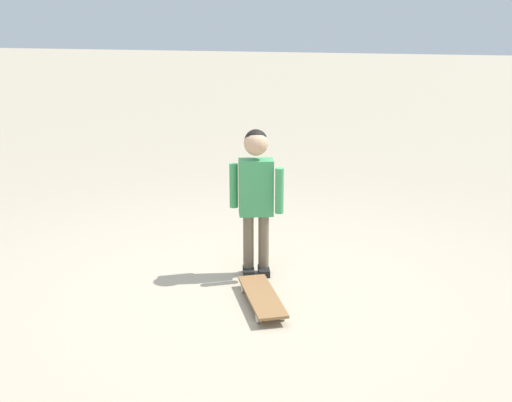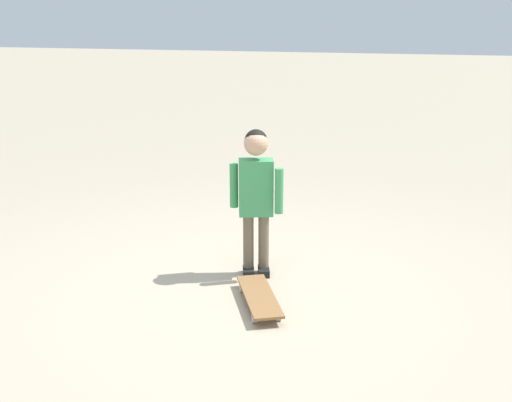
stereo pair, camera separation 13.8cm
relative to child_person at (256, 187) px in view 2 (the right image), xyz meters
The scene contains 3 objects.
ground_plane 0.76m from the child_person, behind, with size 50.00×50.00×0.00m, color tan.
child_person is the anchor object (origin of this frame).
skateboard 0.80m from the child_person, 162.81° to the right, with size 0.68×0.46×0.07m.
Camera 2 is at (-3.87, -1.17, 1.86)m, focal length 45.60 mm.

